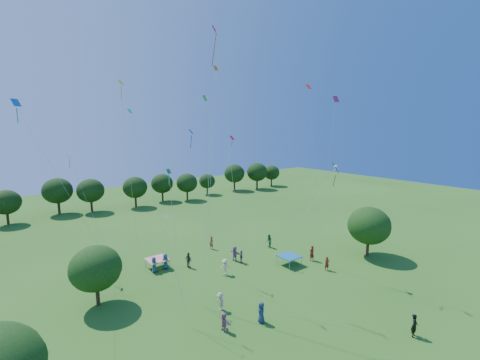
% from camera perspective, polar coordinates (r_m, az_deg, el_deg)
% --- Properties ---
extents(near_tree_north, '(4.40, 4.40, 5.46)m').
position_cam_1_polar(near_tree_north, '(31.61, -24.28, -14.12)').
color(near_tree_north, '#422B19').
rests_on(near_tree_north, ground).
extents(near_tree_east, '(5.05, 5.05, 6.14)m').
position_cam_1_polar(near_tree_east, '(42.35, 21.96, -7.52)').
color(near_tree_east, '#422B19').
rests_on(near_tree_east, ground).
extents(treeline, '(88.01, 8.77, 6.77)m').
position_cam_1_polar(treeline, '(66.59, -23.42, -1.50)').
color(treeline, '#422B19').
rests_on(treeline, ground).
extents(tent_red_stripe, '(2.20, 2.20, 1.10)m').
position_cam_1_polar(tent_red_stripe, '(38.12, -14.50, -13.50)').
color(tent_red_stripe, red).
rests_on(tent_red_stripe, ground).
extents(tent_blue, '(2.20, 2.20, 1.10)m').
position_cam_1_polar(tent_blue, '(38.23, 8.76, -13.24)').
color(tent_blue, '#165C90').
rests_on(tent_blue, ground).
extents(man_in_black, '(0.77, 0.64, 1.78)m').
position_cam_1_polar(man_in_black, '(29.53, 28.59, -21.77)').
color(man_in_black, black).
rests_on(man_in_black, ground).
extents(crowd_person_0, '(0.91, 0.55, 1.76)m').
position_cam_1_polar(crowd_person_0, '(37.77, -13.13, -13.92)').
color(crowd_person_0, navy).
rests_on(crowd_person_0, ground).
extents(crowd_person_1, '(0.67, 0.53, 1.59)m').
position_cam_1_polar(crowd_person_1, '(37.79, 15.21, -14.13)').
color(crowd_person_1, maroon).
rests_on(crowd_person_1, ground).
extents(crowd_person_2, '(0.84, 0.99, 1.77)m').
position_cam_1_polar(crowd_person_2, '(43.04, 5.17, -10.78)').
color(crowd_person_2, '#275B37').
rests_on(crowd_person_2, ground).
extents(crowd_person_3, '(1.25, 0.96, 1.75)m').
position_cam_1_polar(crowd_person_3, '(35.61, -2.67, -15.16)').
color(crowd_person_3, beige).
rests_on(crowd_person_3, ground).
extents(crowd_person_4, '(0.63, 1.10, 1.76)m').
position_cam_1_polar(crowd_person_4, '(37.63, -9.14, -13.87)').
color(crowd_person_4, '#443A36').
rests_on(crowd_person_4, ground).
extents(crowd_person_5, '(0.82, 1.76, 1.82)m').
position_cam_1_polar(crowd_person_5, '(38.87, -0.92, -12.94)').
color(crowd_person_5, '#975A9A').
rests_on(crowd_person_5, ground).
extents(crowd_person_6, '(0.88, 0.95, 1.71)m').
position_cam_1_polar(crowd_person_6, '(37.31, -15.01, -14.33)').
color(crowd_person_6, navy).
rests_on(crowd_person_6, ground).
extents(crowd_person_7, '(0.55, 0.71, 1.69)m').
position_cam_1_polar(crowd_person_7, '(42.55, -5.12, -11.07)').
color(crowd_person_7, maroon).
rests_on(crowd_person_7, ground).
extents(crowd_person_8, '(0.80, 0.86, 1.55)m').
position_cam_1_polar(crowd_person_8, '(38.73, -25.93, -14.20)').
color(crowd_person_8, '#214E2F').
rests_on(crowd_person_8, ground).
extents(crowd_person_9, '(0.54, 1.07, 1.59)m').
position_cam_1_polar(crowd_person_9, '(29.58, -3.57, -20.74)').
color(crowd_person_9, tan).
rests_on(crowd_person_9, ground).
extents(crowd_person_10, '(0.96, 0.88, 1.53)m').
position_cam_1_polar(crowd_person_10, '(38.30, 0.24, -13.52)').
color(crowd_person_10, '#473C39').
rests_on(crowd_person_10, ground).
extents(crowd_person_11, '(0.58, 1.45, 1.52)m').
position_cam_1_polar(crowd_person_11, '(27.11, -2.84, -23.86)').
color(crowd_person_11, '#A66186').
rests_on(crowd_person_11, ground).
extents(crowd_person_12, '(0.81, 0.97, 1.72)m').
position_cam_1_polar(crowd_person_12, '(28.01, 3.80, -22.45)').
color(crowd_person_12, navy).
rests_on(crowd_person_12, ground).
extents(crowd_person_13, '(0.74, 0.52, 1.86)m').
position_cam_1_polar(crowd_person_13, '(39.87, 12.64, -12.56)').
color(crowd_person_13, maroon).
rests_on(crowd_person_13, ground).
extents(pirate_kite, '(7.88, 3.50, 10.73)m').
position_cam_1_polar(pirate_kite, '(34.66, 16.45, 1.84)').
color(pirate_kite, black).
extents(red_high_kite, '(1.45, 6.89, 23.78)m').
position_cam_1_polar(red_high_kite, '(31.21, -3.54, 16.93)').
color(red_high_kite, red).
extents(small_kite_0, '(2.86, 1.98, 13.38)m').
position_cam_1_polar(small_kite_0, '(38.73, -2.13, 4.21)').
color(small_kite_0, red).
extents(small_kite_1, '(2.88, 4.72, 11.51)m').
position_cam_1_polar(small_kite_1, '(38.44, -27.08, 0.68)').
color(small_kite_1, '#E3A80B').
extents(small_kite_2, '(1.66, 1.75, 18.83)m').
position_cam_1_polar(small_kite_2, '(34.20, -19.76, 9.18)').
color(small_kite_2, gold).
extents(small_kite_3, '(0.48, 2.27, 11.04)m').
position_cam_1_polar(small_kite_3, '(26.18, -12.05, -3.98)').
color(small_kite_3, '#17812C').
extents(small_kite_4, '(7.24, 3.51, 16.51)m').
position_cam_1_polar(small_kite_4, '(31.47, -32.37, 5.95)').
color(small_kite_4, blue).
extents(small_kite_5, '(1.47, 2.67, 17.39)m').
position_cam_1_polar(small_kite_5, '(34.15, 16.06, 8.09)').
color(small_kite_5, '#96197F').
extents(small_kite_6, '(2.60, 0.70, 4.29)m').
position_cam_1_polar(small_kite_6, '(38.60, -13.15, -6.95)').
color(small_kite_6, white).
extents(small_kite_7, '(2.06, 5.59, 15.80)m').
position_cam_1_polar(small_kite_7, '(26.93, -16.22, 1.40)').
color(small_kite_7, '#0CB5A8').
extents(small_kite_8, '(2.20, 0.46, 19.35)m').
position_cam_1_polar(small_kite_8, '(27.31, -5.16, 6.64)').
color(small_kite_8, orange).
extents(small_kite_9, '(3.04, 0.65, 18.69)m').
position_cam_1_polar(small_kite_9, '(34.85, 12.59, 9.51)').
color(small_kite_9, '#FF2A0D').
extents(small_kite_10, '(2.70, 1.11, 21.67)m').
position_cam_1_polar(small_kite_10, '(27.83, -4.37, 14.65)').
color(small_kite_10, '#C3E814').
extents(small_kite_11, '(2.00, 2.49, 17.27)m').
position_cam_1_polar(small_kite_11, '(31.29, -5.99, 6.90)').
color(small_kite_11, '#1A9126').
extents(small_kite_12, '(1.85, 2.25, 14.15)m').
position_cam_1_polar(small_kite_12, '(34.39, -7.99, 4.41)').
color(small_kite_12, '#152FDA').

